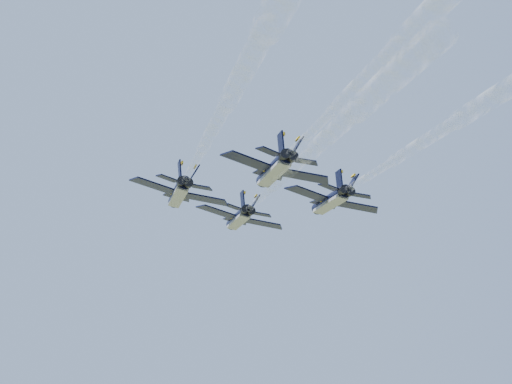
# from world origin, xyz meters

# --- Properties ---
(jet_lead) EXTENTS (10.61, 14.64, 3.76)m
(jet_lead) POSITION_xyz_m (-2.46, 7.08, 99.99)
(jet_lead) COLOR black
(jet_left) EXTENTS (10.61, 14.64, 3.76)m
(jet_left) POSITION_xyz_m (-7.66, -5.65, 99.99)
(jet_left) COLOR black
(jet_right) EXTENTS (10.61, 14.64, 3.76)m
(jet_right) POSITION_xyz_m (9.03, -0.62, 99.99)
(jet_right) COLOR black
(jet_slot) EXTENTS (10.61, 14.64, 3.76)m
(jet_slot) POSITION_xyz_m (3.52, -13.62, 99.99)
(jet_slot) COLOR black
(smoke_trail_lead) EXTENTS (17.56, 52.28, 2.13)m
(smoke_trail_lead) POSITION_xyz_m (9.93, -32.76, 100.02)
(smoke_trail_lead) COLOR white
(smoke_trail_left) EXTENTS (17.56, 52.28, 2.13)m
(smoke_trail_left) POSITION_xyz_m (4.74, -45.50, 100.02)
(smoke_trail_left) COLOR white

